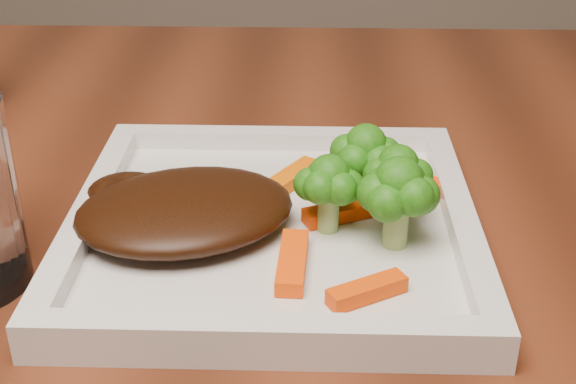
{
  "coord_description": "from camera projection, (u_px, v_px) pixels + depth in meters",
  "views": [
    {
      "loc": [
        0.48,
        -0.67,
        1.04
      ],
      "look_at": [
        0.47,
        -0.2,
        0.79
      ],
      "focal_mm": 50.0,
      "sensor_mm": 36.0,
      "label": 1
    }
  ],
  "objects": [
    {
      "name": "plate",
      "position": [
        273.0,
        232.0,
        0.55
      ],
      "size": [
        0.27,
        0.27,
        0.01
      ],
      "primitive_type": "cube",
      "color": "silver",
      "rests_on": "dining_table"
    },
    {
      "name": "steak",
      "position": [
        185.0,
        210.0,
        0.53
      ],
      "size": [
        0.17,
        0.15,
        0.03
      ],
      "primitive_type": "ellipsoid",
      "rotation": [
        0.0,
        0.0,
        0.33
      ],
      "color": "black",
      "rests_on": "plate"
    },
    {
      "name": "broccoli_0",
      "position": [
        365.0,
        157.0,
        0.56
      ],
      "size": [
        0.06,
        0.06,
        0.07
      ],
      "primitive_type": null,
      "rotation": [
        0.0,
        0.0,
        -0.15
      ],
      "color": "#167713",
      "rests_on": "plate"
    },
    {
      "name": "broccoli_1",
      "position": [
        397.0,
        178.0,
        0.53
      ],
      "size": [
        0.05,
        0.05,
        0.06
      ],
      "primitive_type": null,
      "rotation": [
        0.0,
        0.0,
        0.02
      ],
      "color": "#2A6611",
      "rests_on": "plate"
    },
    {
      "name": "broccoli_2",
      "position": [
        397.0,
        205.0,
        0.51
      ],
      "size": [
        0.06,
        0.06,
        0.06
      ],
      "primitive_type": null,
      "rotation": [
        0.0,
        0.0,
        0.05
      ],
      "color": "#1A7513",
      "rests_on": "plate"
    },
    {
      "name": "broccoli_3",
      "position": [
        329.0,
        189.0,
        0.52
      ],
      "size": [
        0.05,
        0.05,
        0.06
      ],
      "primitive_type": null,
      "rotation": [
        0.0,
        0.0,
        0.02
      ],
      "color": "#116911",
      "rests_on": "plate"
    },
    {
      "name": "carrot_0",
      "position": [
        367.0,
        290.0,
        0.47
      ],
      "size": [
        0.05,
        0.04,
        0.01
      ],
      "primitive_type": "cube",
      "rotation": [
        0.0,
        0.0,
        0.52
      ],
      "color": "#EE4003",
      "rests_on": "plate"
    },
    {
      "name": "carrot_2",
      "position": [
        292.0,
        262.0,
        0.49
      ],
      "size": [
        0.02,
        0.06,
        0.01
      ],
      "primitive_type": "cube",
      "rotation": [
        0.0,
        0.0,
        1.52
      ],
      "color": "#FF4404",
      "rests_on": "plate"
    },
    {
      "name": "carrot_3",
      "position": [
        417.0,
        185.0,
        0.58
      ],
      "size": [
        0.06,
        0.03,
        0.01
      ],
      "primitive_type": "cube",
      "rotation": [
        0.0,
        0.0,
        -0.24
      ],
      "color": "#FF3404",
      "rests_on": "plate"
    },
    {
      "name": "carrot_4",
      "position": [
        292.0,
        178.0,
        0.59
      ],
      "size": [
        0.04,
        0.06,
        0.01
      ],
      "primitive_type": "cube",
      "rotation": [
        0.0,
        0.0,
        1.0
      ],
      "color": "#E66303",
      "rests_on": "plate"
    },
    {
      "name": "carrot_6",
      "position": [
        343.0,
        212.0,
        0.55
      ],
      "size": [
        0.06,
        0.04,
        0.01
      ],
      "primitive_type": "cube",
      "rotation": [
        0.0,
        0.0,
        0.43
      ],
      "color": "#E23803",
      "rests_on": "plate"
    }
  ]
}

